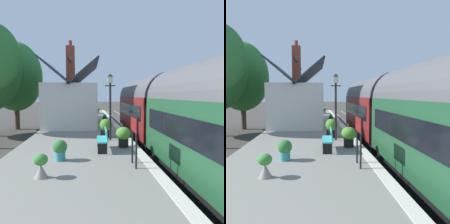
# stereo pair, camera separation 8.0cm
# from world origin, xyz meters

# --- Properties ---
(ground_plane) EXTENTS (160.00, 160.00, 0.00)m
(ground_plane) POSITION_xyz_m (0.00, 0.00, 0.00)
(ground_plane) COLOR #423D38
(platform) EXTENTS (32.00, 5.24, 0.91)m
(platform) POSITION_xyz_m (0.00, 3.62, 0.45)
(platform) COLOR gray
(platform) RESTS_ON ground
(platform_edge_coping) EXTENTS (32.00, 0.36, 0.02)m
(platform_edge_coping) POSITION_xyz_m (0.00, 1.18, 0.91)
(platform_edge_coping) COLOR beige
(platform_edge_coping) RESTS_ON platform
(rail_near) EXTENTS (52.00, 0.08, 0.14)m
(rail_near) POSITION_xyz_m (0.00, -1.62, 0.07)
(rail_near) COLOR gray
(rail_near) RESTS_ON ground
(rail_far) EXTENTS (52.00, 0.08, 0.14)m
(rail_far) POSITION_xyz_m (0.00, -0.18, 0.07)
(rail_far) COLOR gray
(rail_far) RESTS_ON ground
(train) EXTENTS (17.73, 2.73, 4.32)m
(train) POSITION_xyz_m (-5.23, -0.90, 2.22)
(train) COLOR black
(train) RESTS_ON ground
(station_building) EXTENTS (6.35, 3.78, 5.89)m
(station_building) POSITION_xyz_m (0.96, 4.37, 2.55)
(station_building) COLOR silver
(station_building) RESTS_ON platform
(bench_platform_end) EXTENTS (1.40, 0.43, 0.88)m
(bench_platform_end) POSITION_xyz_m (7.44, 2.80, 1.38)
(bench_platform_end) COLOR teal
(bench_platform_end) RESTS_ON platform
(bench_near_building) EXTENTS (1.41, 0.47, 0.88)m
(bench_near_building) POSITION_xyz_m (-6.87, 2.57, 1.38)
(bench_near_building) COLOR teal
(bench_near_building) RESTS_ON platform
(bench_mid_platform) EXTENTS (1.40, 0.44, 0.88)m
(bench_mid_platform) POSITION_xyz_m (10.30, 2.63, 1.38)
(bench_mid_platform) COLOR teal
(bench_mid_platform) RESTS_ON platform
(planter_by_door) EXTENTS (0.64, 0.64, 0.87)m
(planter_by_door) POSITION_xyz_m (-6.39, 1.68, 1.40)
(planter_by_door) COLOR black
(planter_by_door) RESTS_ON platform
(planter_under_sign) EXTENTS (0.48, 0.48, 0.72)m
(planter_under_sign) POSITION_xyz_m (-8.10, 4.13, 1.30)
(planter_under_sign) COLOR teal
(planter_under_sign) RESTS_ON platform
(planter_corner_building) EXTENTS (1.04, 0.32, 0.63)m
(planter_corner_building) POSITION_xyz_m (2.59, 1.84, 1.21)
(planter_corner_building) COLOR black
(planter_corner_building) RESTS_ON platform
(planter_edge_far) EXTENTS (0.67, 0.67, 0.98)m
(planter_edge_far) POSITION_xyz_m (-4.19, 2.28, 1.44)
(planter_edge_far) COLOR black
(planter_edge_far) RESTS_ON platform
(planter_edge_near) EXTENTS (0.43, 0.43, 0.70)m
(planter_edge_near) POSITION_xyz_m (11.12, 2.08, 1.26)
(planter_edge_near) COLOR gray
(planter_edge_near) RESTS_ON platform
(planter_bench_left) EXTENTS (0.38, 0.38, 0.66)m
(planter_bench_left) POSITION_xyz_m (-9.66, 4.45, 1.24)
(planter_bench_left) COLOR gray
(planter_bench_left) RESTS_ON platform
(lamp_post_platform) EXTENTS (0.32, 0.50, 3.26)m
(lamp_post_platform) POSITION_xyz_m (-4.88, 2.10, 3.22)
(lamp_post_platform) COLOR black
(lamp_post_platform) RESTS_ON platform
(station_sign_board) EXTENTS (0.96, 0.06, 1.57)m
(station_sign_board) POSITION_xyz_m (-8.90, 1.72, 2.09)
(station_sign_board) COLOR black
(station_sign_board) RESTS_ON platform
(tree_distant) EXTENTS (4.87, 4.57, 7.83)m
(tree_distant) POSITION_xyz_m (5.07, 9.62, 4.75)
(tree_distant) COLOR #4C3828
(tree_distant) RESTS_ON ground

